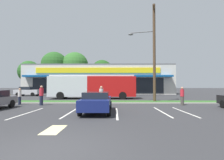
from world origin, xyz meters
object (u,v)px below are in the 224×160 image
object	(u,v)px
pedestrian_mid	(20,96)
pedestrian_far	(101,96)
city_bus	(92,86)
car_3	(82,92)
pedestrian_by_pole	(182,96)
car_4	(97,102)
pedestrian_near_bench	(41,95)
utility_pole	(153,50)
car_0	(28,91)
bus_stop_bench	(3,99)

from	to	relation	value
pedestrian_mid	pedestrian_far	xyz separation A→B (m)	(7.88, -0.87, 0.10)
city_bus	car_3	distance (m)	6.91
city_bus	pedestrian_by_pole	bearing A→B (deg)	138.38
pedestrian_by_pole	pedestrian_mid	size ratio (longest dim) A/B	1.08
car_4	pedestrian_near_bench	world-z (taller)	pedestrian_near_bench
car_3	pedestrian_mid	distance (m)	14.20
utility_pole	pedestrian_far	bearing A→B (deg)	-147.34
utility_pole	car_3	world-z (taller)	utility_pole
pedestrian_near_bench	pedestrian_mid	bearing A→B (deg)	-20.05
car_3	pedestrian_near_bench	xyz separation A→B (m)	(-1.17, -14.26, 0.15)
pedestrian_mid	pedestrian_far	distance (m)	7.93
city_bus	car_4	xyz separation A→B (m)	(1.84, -12.17, -1.03)
car_0	car_3	xyz separation A→B (m)	(9.68, -0.07, -0.05)
bus_stop_bench	car_3	size ratio (longest dim) A/B	0.35
car_3	car_4	distance (m)	19.02
car_0	pedestrian_by_pole	bearing A→B (deg)	-33.41
pedestrian_near_bench	pedestrian_by_pole	size ratio (longest dim) A/B	1.07
pedestrian_mid	pedestrian_far	size ratio (longest dim) A/B	0.89
car_3	pedestrian_mid	bearing A→B (deg)	-104.11
car_4	pedestrian_far	xyz separation A→B (m)	(0.02, 3.86, 0.16)
pedestrian_near_bench	pedestrian_by_pole	bearing A→B (deg)	172.48
bus_stop_bench	pedestrian_by_pole	xyz separation A→B (m)	(17.23, -0.85, 0.35)
city_bus	car_0	world-z (taller)	city_bus
car_4	pedestrian_by_pole	xyz separation A→B (m)	(7.45, 4.38, 0.12)
car_4	pedestrian_mid	bearing A→B (deg)	58.98
car_4	pedestrian_near_bench	xyz separation A→B (m)	(-5.57, 4.24, 0.18)
pedestrian_far	car_3	bearing A→B (deg)	-120.49
city_bus	bus_stop_bench	xyz separation A→B (m)	(-7.93, -6.95, -1.26)
pedestrian_by_pole	car_3	bearing A→B (deg)	22.37
bus_stop_bench	car_0	bearing A→B (deg)	-72.14
bus_stop_bench	car_4	world-z (taller)	car_4
car_4	pedestrian_by_pole	size ratio (longest dim) A/B	2.70
utility_pole	bus_stop_bench	distance (m)	16.25
car_0	car_4	distance (m)	23.31
city_bus	bus_stop_bench	distance (m)	10.62
city_bus	pedestrian_by_pole	xyz separation A→B (m)	(9.29, -7.79, -0.91)
pedestrian_near_bench	pedestrian_far	size ratio (longest dim) A/B	1.02
city_bus	pedestrian_mid	xyz separation A→B (m)	(-6.02, -7.44, -0.97)
city_bus	car_4	bearing A→B (deg)	96.97
car_0	pedestrian_far	xyz separation A→B (m)	(14.09, -14.72, 0.08)
city_bus	pedestrian_near_bench	size ratio (longest dim) A/B	6.48
utility_pole	city_bus	bearing A→B (deg)	146.50
pedestrian_far	bus_stop_bench	bearing A→B (deg)	-55.21
pedestrian_by_pole	pedestrian_near_bench	bearing A→B (deg)	72.96
pedestrian_near_bench	pedestrian_mid	distance (m)	2.35
city_bus	car_0	distance (m)	13.85
car_3	pedestrian_far	bearing A→B (deg)	-73.22
bus_stop_bench	pedestrian_far	distance (m)	9.89
car_3	car_4	xyz separation A→B (m)	(4.40, -18.51, -0.03)
utility_pole	pedestrian_near_bench	size ratio (longest dim) A/B	5.97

